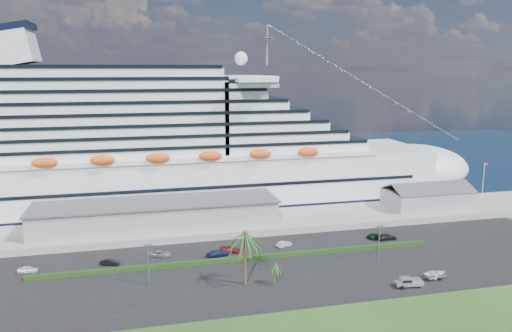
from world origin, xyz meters
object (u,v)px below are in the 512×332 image
object	(u,v)px
cruise_ship	(164,152)
parked_car_3	(218,253)
boat_trailer	(436,274)
pickup_truck	(408,282)

from	to	relation	value
cruise_ship	parked_car_3	distance (m)	47.81
boat_trailer	cruise_ship	bearing A→B (deg)	126.19
boat_trailer	pickup_truck	bearing A→B (deg)	-164.99
pickup_truck	boat_trailer	size ratio (longest dim) A/B	0.93
cruise_ship	parked_car_3	xyz separation A→B (m)	(8.70, -44.26, -15.86)
parked_car_3	pickup_truck	world-z (taller)	pickup_truck
cruise_ship	pickup_truck	size ratio (longest dim) A/B	34.79
cruise_ship	parked_car_3	world-z (taller)	cruise_ship
cruise_ship	parked_car_3	size ratio (longest dim) A/B	38.56
boat_trailer	parked_car_3	bearing A→B (deg)	150.93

